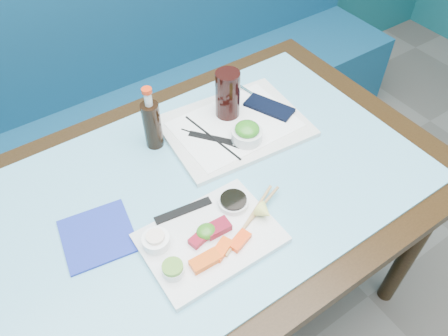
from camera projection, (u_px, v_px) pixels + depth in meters
booth_bench at (106, 122)px, 1.96m from camera, size 3.00×0.56×1.17m
dining_table at (205, 204)px, 1.28m from camera, size 1.40×0.90×0.75m
glass_top at (204, 185)px, 1.22m from camera, size 1.22×0.76×0.01m
sashimi_plate at (210, 238)px, 1.08m from camera, size 0.33×0.24×0.02m
salmon_left at (205, 261)px, 1.02m from camera, size 0.07×0.04×0.02m
salmon_mid at (222, 249)px, 1.04m from camera, size 0.07×0.05×0.02m
salmon_right at (240, 241)px, 1.06m from camera, size 0.07×0.05×0.01m
tuna_left at (199, 239)px, 1.06m from camera, size 0.05×0.04×0.02m
tuna_right at (218, 228)px, 1.08m from camera, size 0.07×0.04×0.02m
seaweed_garnish at (206, 231)px, 1.07m from camera, size 0.06×0.05×0.03m
ramekin_wasabi at (173, 270)px, 1.00m from camera, size 0.05×0.05×0.02m
wasabi_fill at (172, 267)px, 0.99m from camera, size 0.06×0.06×0.01m
ramekin_ginger at (156, 241)px, 1.05m from camera, size 0.08×0.08×0.03m
ginger_fill at (155, 237)px, 1.04m from camera, size 0.05×0.05×0.01m
soy_dish at (233, 202)px, 1.14m from camera, size 0.11×0.11×0.02m
soy_fill at (233, 200)px, 1.13m from camera, size 0.07×0.07×0.01m
lemon_wedge at (265, 212)px, 1.10m from camera, size 0.05×0.04×0.05m
chopstick_sleeve at (183, 210)px, 1.13m from camera, size 0.16×0.05×0.00m
wooden_chopstick_a at (250, 219)px, 1.11m from camera, size 0.23×0.12×0.01m
wooden_chopstick_b at (253, 217)px, 1.11m from camera, size 0.23×0.09×0.01m
serving_tray at (235, 127)px, 1.36m from camera, size 0.45×0.36×0.02m
paper_placemat at (235, 124)px, 1.36m from camera, size 0.36×0.26×0.00m
seaweed_bowl at (247, 135)px, 1.30m from camera, size 0.11×0.11×0.04m
seaweed_salad at (247, 129)px, 1.28m from camera, size 0.08×0.08×0.04m
cola_glass at (228, 94)px, 1.33m from camera, size 0.10×0.10×0.16m
navy_pouch at (269, 107)px, 1.40m from camera, size 0.12×0.17×0.01m
fork at (248, 91)px, 1.46m from camera, size 0.03×0.09×0.01m
black_chopstick_a at (210, 138)px, 1.31m from camera, size 0.10×0.17×0.01m
black_chopstick_b at (212, 137)px, 1.31m from camera, size 0.04×0.25×0.01m
tray_sleeve at (211, 138)px, 1.31m from camera, size 0.11×0.12×0.00m
cola_bottle_body at (152, 125)px, 1.27m from camera, size 0.07×0.07×0.15m
cola_bottle_neck at (148, 99)px, 1.19m from camera, size 0.02×0.02×0.04m
cola_bottle_cap at (147, 91)px, 1.17m from camera, size 0.03×0.03×0.01m
blue_napkin at (98, 236)px, 1.10m from camera, size 0.20×0.20×0.01m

